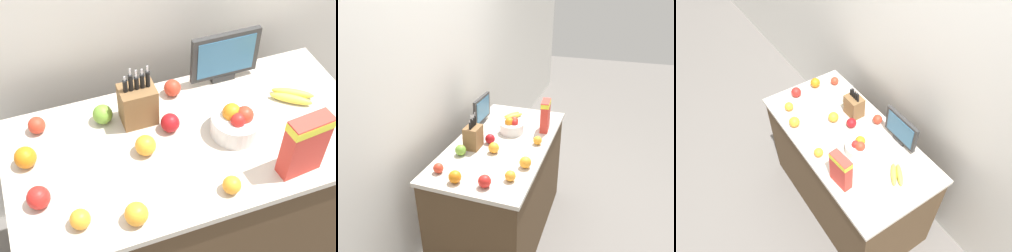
% 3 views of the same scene
% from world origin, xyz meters
% --- Properties ---
extents(ground_plane, '(14.00, 14.00, 0.00)m').
position_xyz_m(ground_plane, '(0.00, 0.00, 0.00)').
color(ground_plane, slate).
extents(counter, '(1.47, 0.73, 0.91)m').
position_xyz_m(counter, '(0.00, 0.00, 0.46)').
color(counter, '#4C3823').
rests_on(counter, ground_plane).
extents(knife_block, '(0.14, 0.11, 0.28)m').
position_xyz_m(knife_block, '(-0.17, 0.18, 1.00)').
color(knife_block, brown).
rests_on(knife_block, counter).
extents(small_monitor, '(0.31, 0.03, 0.25)m').
position_xyz_m(small_monitor, '(0.26, 0.29, 1.05)').
color(small_monitor, '#2D2D2D').
rests_on(small_monitor, counter).
extents(cereal_box, '(0.17, 0.08, 0.26)m').
position_xyz_m(cereal_box, '(0.32, -0.27, 1.06)').
color(cereal_box, red).
rests_on(cereal_box, counter).
extents(fruit_bowl, '(0.20, 0.20, 0.14)m').
position_xyz_m(fruit_bowl, '(0.18, -0.02, 0.97)').
color(fruit_bowl, silver).
rests_on(fruit_bowl, counter).
extents(banana_bunch, '(0.19, 0.17, 0.04)m').
position_xyz_m(banana_bunch, '(0.49, 0.07, 0.93)').
color(banana_bunch, yellow).
rests_on(banana_bunch, counter).
extents(apple_leftmost, '(0.08, 0.08, 0.08)m').
position_xyz_m(apple_leftmost, '(-0.31, 0.22, 0.95)').
color(apple_leftmost, '#6B9E33').
rests_on(apple_leftmost, counter).
extents(apple_by_knife_block, '(0.08, 0.08, 0.08)m').
position_xyz_m(apple_by_knife_block, '(-0.61, -0.10, 0.96)').
color(apple_by_knife_block, red).
rests_on(apple_by_knife_block, counter).
extents(apple_rear, '(0.07, 0.07, 0.07)m').
position_xyz_m(apple_rear, '(-0.57, 0.25, 0.95)').
color(apple_rear, red).
rests_on(apple_rear, counter).
extents(apple_front, '(0.07, 0.07, 0.07)m').
position_xyz_m(apple_front, '(0.02, 0.27, 0.95)').
color(apple_front, red).
rests_on(apple_front, counter).
extents(apple_middle, '(0.08, 0.08, 0.08)m').
position_xyz_m(apple_middle, '(-0.06, 0.08, 0.95)').
color(apple_middle, '#A31419').
rests_on(apple_middle, counter).
extents(orange_front_center, '(0.07, 0.07, 0.07)m').
position_xyz_m(orange_front_center, '(-0.50, -0.23, 0.95)').
color(orange_front_center, orange).
rests_on(orange_front_center, counter).
extents(orange_back_center, '(0.08, 0.08, 0.08)m').
position_xyz_m(orange_back_center, '(-0.19, 0.00, 0.95)').
color(orange_back_center, orange).
rests_on(orange_back_center, counter).
extents(orange_mid_left, '(0.07, 0.07, 0.07)m').
position_xyz_m(orange_mid_left, '(0.04, -0.27, 0.95)').
color(orange_mid_left, orange).
rests_on(orange_mid_left, counter).
extents(orange_near_bowl, '(0.08, 0.08, 0.08)m').
position_xyz_m(orange_near_bowl, '(-0.63, 0.09, 0.96)').
color(orange_near_bowl, orange).
rests_on(orange_near_bowl, counter).
extents(orange_front_right, '(0.08, 0.08, 0.08)m').
position_xyz_m(orange_front_right, '(-0.31, -0.28, 0.96)').
color(orange_front_right, orange).
rests_on(orange_front_right, counter).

